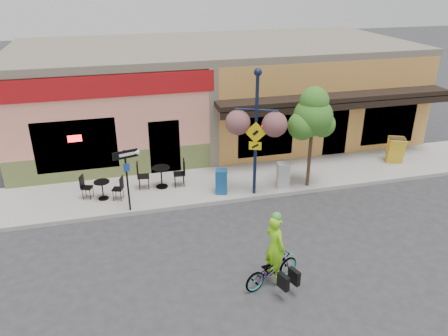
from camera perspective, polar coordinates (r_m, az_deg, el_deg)
The scene contains 14 objects.
ground at distance 15.47m, azimuth 5.34°, elevation -4.95°, with size 90.00×90.00×0.00m, color #2D2D30.
sidewalk at distance 17.10m, azimuth 3.12°, elevation -1.56°, with size 24.00×3.00×0.15m, color #9E9B93.
curb at distance 15.88m, azimuth 4.69°, elevation -3.77°, with size 24.00×0.12×0.15m, color #A8A59E.
building at distance 21.35m, azimuth -1.26°, elevation 10.02°, with size 18.20×8.20×4.50m, color #F19277, non-canonical shape.
bicycle at distance 11.75m, azimuth 6.26°, elevation -12.98°, with size 0.59×1.70×0.89m, color maroon.
cyclist_rider at distance 11.50m, azimuth 6.60°, elevation -11.17°, with size 0.65×0.43×1.78m, color #87E518.
lamp_post at distance 15.07m, azimuth 4.18°, elevation 4.43°, with size 1.45×0.58×4.55m, color #121E3B, non-canonical shape.
one_way_sign at distance 14.69m, azimuth -12.51°, elevation -1.65°, with size 0.84×0.18×2.19m, color black, non-canonical shape.
cafe_set_left at distance 15.93m, azimuth -15.62°, elevation -2.48°, with size 1.47×0.74×0.88m, color black, non-canonical shape.
cafe_set_right at distance 16.30m, azimuth -8.19°, elevation -0.81°, with size 1.75×0.87×1.05m, color black, non-canonical shape.
newspaper_box_blue at distance 15.74m, azimuth -0.34°, elevation -1.78°, with size 0.41×0.37×0.92m, color #174F8B, non-canonical shape.
newspaper_box_grey at distance 16.37m, azimuth 7.71°, elevation -0.89°, with size 0.44×0.40×0.94m, color #B2B2B2, non-canonical shape.
street_tree at distance 16.05m, azimuth 11.32°, elevation 3.91°, with size 1.49×1.49×3.82m, color #3D7A26, non-canonical shape.
sandwich_board at distance 19.45m, azimuth 21.62°, elevation 1.98°, with size 0.65×0.48×1.09m, color gold, non-canonical shape.
Camera 1 is at (-4.78, -12.62, 7.56)m, focal length 35.00 mm.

